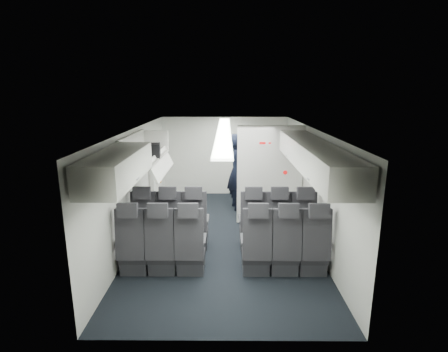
{
  "coord_description": "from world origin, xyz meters",
  "views": [
    {
      "loc": [
        0.04,
        -6.5,
        2.85
      ],
      "look_at": [
        0.0,
        0.4,
        1.15
      ],
      "focal_mm": 28.0,
      "sensor_mm": 36.0,
      "label": 1
    }
  ],
  "objects_px": {
    "seat_row_front": "(224,228)",
    "seat_row_mid": "(223,250)",
    "flight_attendant": "(237,172)",
    "galley_unit": "(260,163)",
    "boarding_door": "(155,172)",
    "carry_on_bag": "(148,151)"
  },
  "relations": [
    {
      "from": "seat_row_front",
      "to": "boarding_door",
      "type": "distance_m",
      "value": 2.71
    },
    {
      "from": "seat_row_front",
      "to": "seat_row_mid",
      "type": "relative_size",
      "value": 1.0
    },
    {
      "from": "seat_row_front",
      "to": "galley_unit",
      "type": "bearing_deg",
      "value": 73.72
    },
    {
      "from": "seat_row_mid",
      "to": "carry_on_bag",
      "type": "distance_m",
      "value": 2.24
    },
    {
      "from": "seat_row_mid",
      "to": "seat_row_front",
      "type": "bearing_deg",
      "value": 90.0
    },
    {
      "from": "seat_row_front",
      "to": "seat_row_mid",
      "type": "xyz_separation_m",
      "value": [
        0.0,
        -0.9,
        0.0
      ]
    },
    {
      "from": "flight_attendant",
      "to": "carry_on_bag",
      "type": "height_order",
      "value": "carry_on_bag"
    },
    {
      "from": "boarding_door",
      "to": "carry_on_bag",
      "type": "xyz_separation_m",
      "value": [
        0.27,
        -1.87,
        0.84
      ]
    },
    {
      "from": "seat_row_mid",
      "to": "galley_unit",
      "type": "distance_m",
      "value": 4.3
    },
    {
      "from": "seat_row_mid",
      "to": "flight_attendant",
      "type": "distance_m",
      "value": 3.23
    },
    {
      "from": "seat_row_front",
      "to": "galley_unit",
      "type": "distance_m",
      "value": 3.43
    },
    {
      "from": "seat_row_mid",
      "to": "flight_attendant",
      "type": "bearing_deg",
      "value": 84.57
    },
    {
      "from": "seat_row_front",
      "to": "carry_on_bag",
      "type": "xyz_separation_m",
      "value": [
        -1.36,
        0.22,
        1.39
      ]
    },
    {
      "from": "seat_row_front",
      "to": "seat_row_mid",
      "type": "distance_m",
      "value": 0.9
    },
    {
      "from": "seat_row_front",
      "to": "boarding_door",
      "type": "relative_size",
      "value": 1.79
    },
    {
      "from": "seat_row_front",
      "to": "flight_attendant",
      "type": "bearing_deg",
      "value": 82.44
    },
    {
      "from": "seat_row_mid",
      "to": "flight_attendant",
      "type": "height_order",
      "value": "flight_attendant"
    },
    {
      "from": "galley_unit",
      "to": "boarding_door",
      "type": "height_order",
      "value": "galley_unit"
    },
    {
      "from": "galley_unit",
      "to": "carry_on_bag",
      "type": "distance_m",
      "value": 3.91
    },
    {
      "from": "seat_row_mid",
      "to": "flight_attendant",
      "type": "xyz_separation_m",
      "value": [
        0.3,
        3.18,
        0.52
      ]
    },
    {
      "from": "seat_row_mid",
      "to": "boarding_door",
      "type": "bearing_deg",
      "value": 118.77
    },
    {
      "from": "seat_row_mid",
      "to": "carry_on_bag",
      "type": "relative_size",
      "value": 7.76
    }
  ]
}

